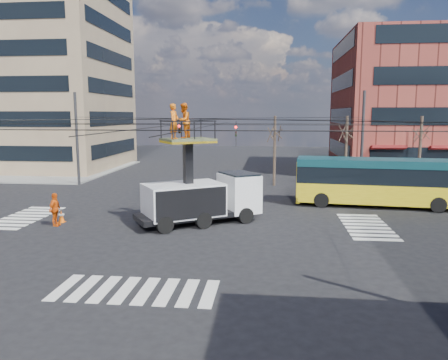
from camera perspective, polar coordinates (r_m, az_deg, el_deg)
ground at (r=25.40m, az=-4.66°, el=-5.44°), size 120.00×120.00×0.00m
sidewalk_ne at (r=48.45m, az=25.76°, el=0.53°), size 18.00×18.00×0.12m
sidewalk_nw at (r=52.33m, az=-23.32°, el=1.22°), size 18.00×18.00×0.12m
crosswalks at (r=25.40m, az=-4.66°, el=-5.42°), size 22.40×22.40×0.02m
building_tower at (r=55.75m, az=-23.63°, el=17.06°), size 18.06×16.06×30.00m
building_ne at (r=51.20m, az=26.20°, el=8.70°), size 20.06×16.06×14.00m
overhead_network at (r=25.12m, az=-4.77°, el=4.32°), size 24.24×24.24×8.00m
tree_a at (r=37.73m, az=6.66°, el=6.24°), size 2.00×2.00×6.00m
tree_b at (r=38.26m, az=15.73°, el=6.01°), size 2.00×2.00×6.00m
tree_c at (r=39.70m, az=24.34°, el=5.65°), size 2.00×2.00×6.00m
utility_truck at (r=24.62m, az=-2.98°, el=-0.75°), size 7.14×5.70×6.75m
city_bus at (r=30.94m, az=19.83°, el=-0.14°), size 11.31×3.79×3.20m
traffic_cone at (r=26.77m, az=-20.48°, el=-4.46°), size 0.36×0.36×0.70m
worker_ground at (r=25.92m, az=-21.22°, el=-3.62°), size 0.46×1.09×1.86m
flagger at (r=28.14m, az=2.80°, el=-2.34°), size 1.08×1.21×1.62m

